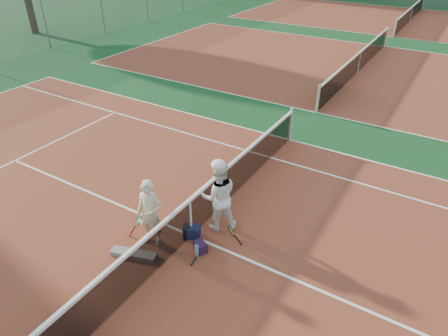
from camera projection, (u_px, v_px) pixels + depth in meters
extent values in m
plane|color=#103B1A|center=(191.00, 236.00, 8.99)|extent=(130.00, 130.00, 0.00)
cube|color=brown|center=(191.00, 236.00, 8.99)|extent=(23.77, 10.97, 0.01)
cube|color=brown|center=(357.00, 72.00, 18.81)|extent=(23.77, 10.97, 0.01)
cube|color=brown|center=(409.00, 21.00, 28.62)|extent=(23.77, 10.97, 0.01)
imported|color=beige|center=(150.00, 213.00, 8.42)|extent=(0.66, 0.52, 1.58)
imported|color=white|center=(219.00, 196.00, 8.83)|extent=(1.05, 1.03, 1.71)
cube|color=black|center=(192.00, 232.00, 8.89)|extent=(0.44, 0.39, 0.29)
cube|color=black|center=(201.00, 247.00, 8.52)|extent=(0.35, 0.31, 0.24)
cube|color=slate|center=(134.00, 254.00, 8.42)|extent=(1.01, 0.52, 0.10)
cylinder|color=silver|center=(197.00, 251.00, 8.36)|extent=(0.09, 0.09, 0.30)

